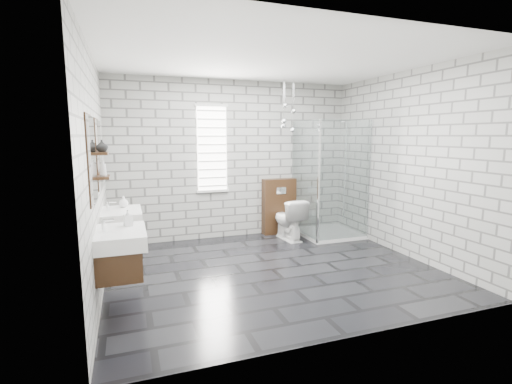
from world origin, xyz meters
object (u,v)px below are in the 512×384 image
vanity_left (117,240)px  vanity_right (118,218)px  toilet (289,219)px  shower_enclosure (327,209)px  cistern_panel (279,206)px

vanity_left → vanity_right: (0.00, 1.05, 0.00)m
vanity_right → toilet: (2.71, 0.83, -0.40)m
vanity_right → shower_enclosure: shower_enclosure is taller
vanity_left → shower_enclosure: 3.86m
cistern_panel → shower_enclosure: 0.87m
toilet → vanity_left: bearing=29.0°
cistern_panel → vanity_right: bearing=-155.0°
vanity_left → shower_enclosure: size_ratio=0.77×
cistern_panel → toilet: size_ratio=1.41×
vanity_left → shower_enclosure: (3.41, 1.80, -0.25)m
vanity_left → vanity_right: size_ratio=1.00×
vanity_left → shower_enclosure: bearing=27.8°
vanity_right → shower_enclosure: size_ratio=0.77×
cistern_panel → vanity_left: bearing=-139.5°
vanity_left → vanity_right: same height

